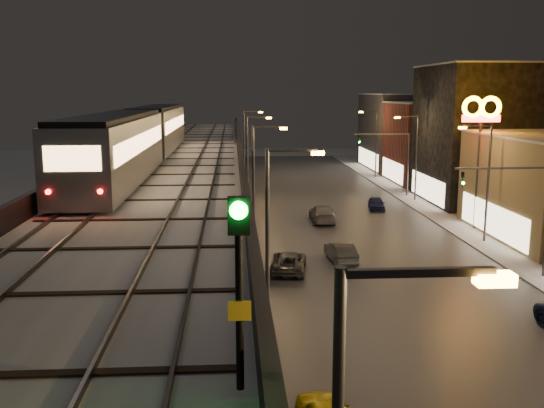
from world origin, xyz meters
name	(u,v)px	position (x,y,z in m)	size (l,w,h in m)	color
road_surface	(352,232)	(7.50, 35.00, 0.03)	(17.00, 120.00, 0.06)	#46474D
sidewalk_right	(470,230)	(17.50, 35.00, 0.07)	(4.00, 120.00, 0.14)	#9FA1A8
under_viaduct_pavement	(187,235)	(-6.00, 35.00, 0.03)	(11.00, 120.00, 0.06)	#9FA1A8
elevated_viaduct	(181,171)	(-6.00, 31.84, 5.62)	(9.00, 100.00, 6.30)	black
viaduct_trackbed	(181,161)	(-6.01, 31.97, 6.39)	(8.40, 100.00, 0.32)	#B2B7C1
viaduct_parapet_streetside	(240,154)	(-1.65, 32.00, 6.85)	(0.30, 100.00, 1.10)	black
viaduct_parapet_far	(122,155)	(-10.35, 32.00, 6.85)	(0.30, 100.00, 1.10)	black
building_d	(487,134)	(23.99, 48.00, 7.08)	(12.20, 13.20, 14.16)	black
building_e	(440,143)	(23.99, 62.00, 5.08)	(12.20, 12.20, 10.16)	brown
building_f	(409,132)	(23.99, 76.00, 5.58)	(12.20, 16.20, 11.16)	#343435
streetlight_left_1	(274,233)	(-0.43, 13.00, 5.24)	(2.57, 0.28, 9.00)	#38383A
streetlight_left_2	(257,177)	(-0.43, 31.00, 5.24)	(2.57, 0.28, 9.00)	#38383A
streetlight_right_2	(485,175)	(16.73, 31.00, 5.24)	(2.56, 0.28, 9.00)	#38383A
streetlight_left_3	(250,153)	(-0.43, 49.00, 5.24)	(2.57, 0.28, 9.00)	#38383A
streetlight_right_3	(414,152)	(16.73, 49.00, 5.24)	(2.56, 0.28, 9.00)	#38383A
streetlight_left_4	(246,139)	(-0.43, 67.00, 5.24)	(2.57, 0.28, 9.00)	#38383A
streetlight_right_4	(374,139)	(16.73, 67.00, 5.24)	(2.56, 0.28, 9.00)	#38383A
traffic_light_rig_a	(531,207)	(15.84, 22.00, 4.50)	(6.10, 0.34, 7.00)	#38383A
traffic_light_rig_b	(398,156)	(15.84, 52.00, 4.50)	(6.10, 0.34, 7.00)	#38383A
subway_train	(142,135)	(-8.50, 29.71, 8.41)	(3.02, 37.15, 3.61)	gray
rail_signal	(239,255)	(-2.10, -3.92, 8.89)	(0.37, 0.44, 3.20)	black
car_near_white	(341,253)	(5.02, 26.22, 0.68)	(1.44, 4.12, 1.36)	#47494C
car_mid_silver	(289,263)	(1.31, 24.23, 0.64)	(2.11, 4.58, 1.27)	#454748
car_mid_dark	(322,214)	(5.66, 39.12, 0.74)	(2.06, 5.07, 1.47)	gray
car_onc_red	(377,204)	(11.77, 44.30, 0.62)	(1.46, 3.64, 1.24)	#151B4C
sign_mcdonalds	(481,120)	(18.00, 35.41, 9.15)	(3.27, 0.39, 11.07)	#38383A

